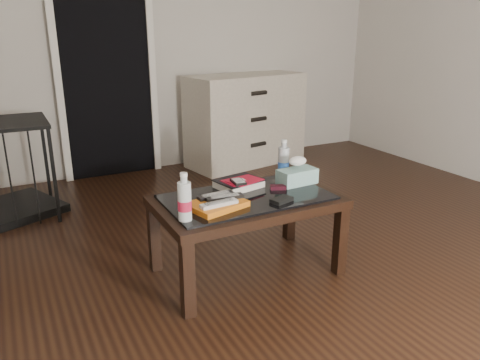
# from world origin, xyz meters

# --- Properties ---
(ground) EXTENTS (5.00, 5.00, 0.00)m
(ground) POSITION_xyz_m (0.00, 0.00, 0.00)
(ground) COLOR black
(ground) RESTS_ON ground
(doorway) EXTENTS (0.90, 0.08, 2.07)m
(doorway) POSITION_xyz_m (-0.40, 2.47, 1.02)
(doorway) COLOR black
(doorway) RESTS_ON ground
(coffee_table) EXTENTS (1.00, 0.60, 0.46)m
(coffee_table) POSITION_xyz_m (-0.16, 0.22, 0.40)
(coffee_table) COLOR black
(coffee_table) RESTS_ON ground
(dresser) EXTENTS (1.27, 0.71, 0.90)m
(dresser) POSITION_xyz_m (0.90, 2.23, 0.45)
(dresser) COLOR beige
(dresser) RESTS_ON ground
(magazines) EXTENTS (0.32, 0.27, 0.03)m
(magazines) POSITION_xyz_m (-0.38, 0.14, 0.48)
(magazines) COLOR orange
(magazines) RESTS_ON coffee_table
(remote_silver) EXTENTS (0.20, 0.06, 0.02)m
(remote_silver) POSITION_xyz_m (-0.39, 0.09, 0.50)
(remote_silver) COLOR silver
(remote_silver) RESTS_ON magazines
(remote_black_front) EXTENTS (0.20, 0.07, 0.02)m
(remote_black_front) POSITION_xyz_m (-0.33, 0.16, 0.50)
(remote_black_front) COLOR black
(remote_black_front) RESTS_ON magazines
(remote_black_back) EXTENTS (0.20, 0.06, 0.02)m
(remote_black_back) POSITION_xyz_m (-0.35, 0.21, 0.50)
(remote_black_back) COLOR black
(remote_black_back) RESTS_ON magazines
(textbook) EXTENTS (0.29, 0.25, 0.05)m
(textbook) POSITION_xyz_m (-0.13, 0.37, 0.48)
(textbook) COLOR black
(textbook) RESTS_ON coffee_table
(dvd_mailers) EXTENTS (0.21, 0.16, 0.01)m
(dvd_mailers) POSITION_xyz_m (-0.14, 0.35, 0.51)
(dvd_mailers) COLOR #B10B25
(dvd_mailers) RESTS_ON textbook
(ipod) EXTENTS (0.08, 0.11, 0.02)m
(ipod) POSITION_xyz_m (-0.17, 0.31, 0.52)
(ipod) COLOR black
(ipod) RESTS_ON dvd_mailers
(flip_phone) EXTENTS (0.10, 0.08, 0.02)m
(flip_phone) POSITION_xyz_m (0.05, 0.24, 0.47)
(flip_phone) COLOR black
(flip_phone) RESTS_ON coffee_table
(wallet) EXTENTS (0.13, 0.10, 0.02)m
(wallet) POSITION_xyz_m (-0.04, 0.06, 0.47)
(wallet) COLOR black
(wallet) RESTS_ON coffee_table
(water_bottle_left) EXTENTS (0.08, 0.08, 0.24)m
(water_bottle_left) POSITION_xyz_m (-0.58, 0.06, 0.58)
(water_bottle_left) COLOR silver
(water_bottle_left) RESTS_ON coffee_table
(water_bottle_right) EXTENTS (0.08, 0.08, 0.24)m
(water_bottle_right) POSITION_xyz_m (0.20, 0.41, 0.58)
(water_bottle_right) COLOR silver
(water_bottle_right) RESTS_ON coffee_table
(tissue_box) EXTENTS (0.24, 0.13, 0.09)m
(tissue_box) POSITION_xyz_m (0.20, 0.27, 0.51)
(tissue_box) COLOR #21797B
(tissue_box) RESTS_ON coffee_table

